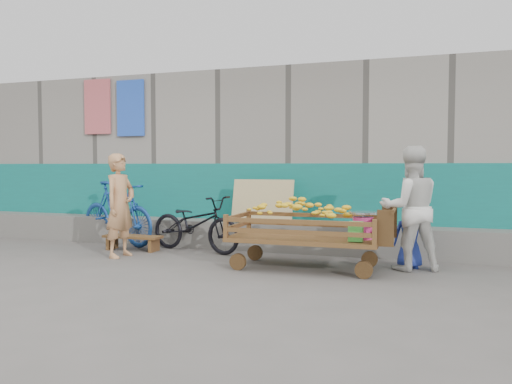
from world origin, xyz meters
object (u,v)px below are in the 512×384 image
(bicycle_blue, at_px, (117,213))
(vendor_man, at_px, (120,205))
(child, at_px, (410,235))
(banana_cart, at_px, (302,222))
(bench, at_px, (133,239))
(bicycle_dark, at_px, (195,224))
(woman, at_px, (410,208))

(bicycle_blue, bearing_deg, vendor_man, -124.71)
(bicycle_blue, bearing_deg, child, -76.62)
(banana_cart, distance_m, bench, 2.99)
(bench, relative_size, child, 1.11)
(vendor_man, height_order, bicycle_blue, vendor_man)
(banana_cart, xyz_separation_m, bicycle_blue, (-3.48, 0.95, -0.07))
(vendor_man, xyz_separation_m, bicycle_blue, (-0.72, 0.97, -0.22))
(banana_cart, bearing_deg, bicycle_dark, 158.42)
(bicycle_dark, relative_size, bicycle_blue, 0.93)
(child, relative_size, bicycle_dark, 0.51)
(vendor_man, distance_m, child, 4.17)
(bicycle_dark, bearing_deg, woman, -82.64)
(bench, bearing_deg, banana_cart, -10.49)
(child, bearing_deg, bicycle_dark, -3.30)
(banana_cart, distance_m, vendor_man, 2.77)
(bench, bearing_deg, bicycle_blue, 144.10)
(bench, bearing_deg, bicycle_dark, 11.95)
(vendor_man, relative_size, woman, 0.95)
(bench, xyz_separation_m, bicycle_blue, (-0.57, 0.41, 0.37))
(banana_cart, height_order, bicycle_blue, bicycle_blue)
(bicycle_blue, bearing_deg, woman, -78.07)
(woman, distance_m, bicycle_dark, 3.30)
(woman, relative_size, child, 1.86)
(bicycle_dark, bearing_deg, bench, 116.03)
(vendor_man, height_order, child, vendor_man)
(woman, height_order, bicycle_blue, woman)
(banana_cart, relative_size, vendor_man, 1.38)
(woman, xyz_separation_m, child, (0.00, 0.12, -0.37))
(bicycle_dark, bearing_deg, child, -80.48)
(vendor_man, relative_size, bicycle_dark, 0.91)
(bicycle_blue, bearing_deg, bicycle_dark, -78.40)
(banana_cart, height_order, woman, woman)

